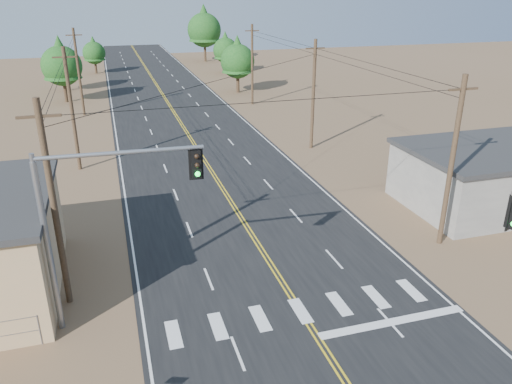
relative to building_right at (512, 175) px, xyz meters
name	(u,v)px	position (x,y,z in m)	size (l,w,h in m)	color
road	(207,165)	(-19.00, 14.00, -1.99)	(15.00, 200.00, 0.02)	black
building_right	(512,175)	(0.00, 0.00, 0.00)	(15.00, 8.00, 4.00)	gray
utility_pole_left_near	(54,206)	(-29.50, -4.00, 3.12)	(1.80, 0.30, 10.00)	#4C3826
utility_pole_left_mid	(72,109)	(-29.50, 16.00, 3.12)	(1.80, 0.30, 10.00)	#4C3826
utility_pole_left_far	(79,72)	(-29.50, 36.00, 3.12)	(1.80, 0.30, 10.00)	#4C3826
utility_pole_right_near	(452,162)	(-8.50, -4.00, 3.12)	(1.80, 0.30, 10.00)	#4C3826
utility_pole_right_mid	(313,94)	(-8.50, 16.00, 3.12)	(1.80, 0.30, 10.00)	#4C3826
utility_pole_right_far	(252,64)	(-8.50, 36.00, 3.12)	(1.80, 0.30, 10.00)	#4C3826
signal_mast_left	(93,211)	(-27.78, -6.10, 3.56)	(6.87, 0.75, 8.21)	gray
tree_left_near	(61,62)	(-31.88, 44.44, 3.26)	(5.16, 5.16, 8.60)	#3F2D1E
tree_left_mid	(62,59)	(-32.34, 52.68, 2.60)	(4.51, 4.51, 7.51)	#3F2D1E
tree_left_far	(94,51)	(-28.00, 68.15, 1.93)	(3.86, 3.86, 6.44)	#3F2D1E
tree_right_near	(237,58)	(-8.26, 44.27, 2.93)	(4.84, 4.84, 8.06)	#3F2D1E
tree_right_mid	(225,48)	(-5.81, 61.94, 2.39)	(4.31, 4.31, 7.18)	#3F2D1E
tree_right_far	(204,26)	(-6.34, 77.91, 4.88)	(6.74, 6.74, 11.24)	#3F2D1E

